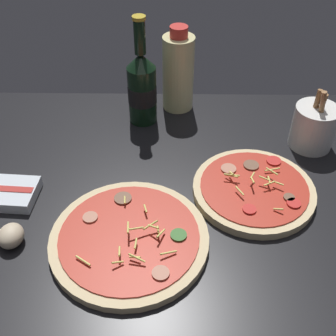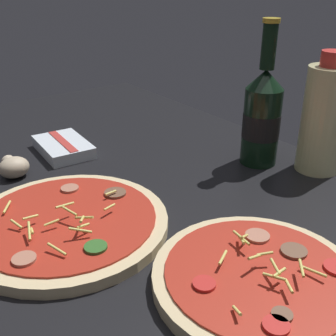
{
  "view_description": "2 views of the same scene",
  "coord_description": "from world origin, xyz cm",
  "px_view_note": "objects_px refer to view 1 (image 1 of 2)",
  "views": [
    {
      "loc": [
        -1.24,
        -58.72,
        64.79
      ],
      "look_at": [
        -2.18,
        8.32,
        6.53
      ],
      "focal_mm": 45.0,
      "sensor_mm": 36.0,
      "label": 1
    },
    {
      "loc": [
        41.72,
        -27.53,
        37.36
      ],
      "look_at": [
        -4.64,
        6.83,
        9.95
      ],
      "focal_mm": 45.0,
      "sensor_mm": 36.0,
      "label": 2
    }
  ],
  "objects_px": {
    "beer_bottle": "(142,87)",
    "utensil_crock": "(314,126)",
    "oil_bottle": "(177,72)",
    "dish_towel": "(3,193)",
    "pizza_near": "(129,238)",
    "pizza_far": "(254,190)",
    "mushroom_left": "(9,236)"
  },
  "relations": [
    {
      "from": "utensil_crock",
      "to": "beer_bottle",
      "type": "bearing_deg",
      "value": 166.02
    },
    {
      "from": "beer_bottle",
      "to": "utensil_crock",
      "type": "bearing_deg",
      "value": -13.98
    },
    {
      "from": "pizza_far",
      "to": "beer_bottle",
      "type": "distance_m",
      "value": 0.38
    },
    {
      "from": "pizza_near",
      "to": "mushroom_left",
      "type": "distance_m",
      "value": 0.22
    },
    {
      "from": "oil_bottle",
      "to": "utensil_crock",
      "type": "height_order",
      "value": "oil_bottle"
    },
    {
      "from": "oil_bottle",
      "to": "utensil_crock",
      "type": "relative_size",
      "value": 1.44
    },
    {
      "from": "pizza_far",
      "to": "dish_towel",
      "type": "height_order",
      "value": "pizza_far"
    },
    {
      "from": "pizza_far",
      "to": "mushroom_left",
      "type": "xyz_separation_m",
      "value": [
        -0.47,
        -0.14,
        0.01
      ]
    },
    {
      "from": "dish_towel",
      "to": "oil_bottle",
      "type": "bearing_deg",
      "value": 44.56
    },
    {
      "from": "pizza_near",
      "to": "dish_towel",
      "type": "bearing_deg",
      "value": 157.17
    },
    {
      "from": "pizza_near",
      "to": "mushroom_left",
      "type": "bearing_deg",
      "value": -178.73
    },
    {
      "from": "oil_bottle",
      "to": "mushroom_left",
      "type": "height_order",
      "value": "oil_bottle"
    },
    {
      "from": "pizza_far",
      "to": "mushroom_left",
      "type": "height_order",
      "value": "pizza_far"
    },
    {
      "from": "beer_bottle",
      "to": "mushroom_left",
      "type": "bearing_deg",
      "value": -118.61
    },
    {
      "from": "pizza_near",
      "to": "pizza_far",
      "type": "relative_size",
      "value": 1.16
    },
    {
      "from": "mushroom_left",
      "to": "dish_towel",
      "type": "height_order",
      "value": "mushroom_left"
    },
    {
      "from": "pizza_far",
      "to": "dish_towel",
      "type": "xyz_separation_m",
      "value": [
        -0.52,
        -0.02,
        0.0
      ]
    },
    {
      "from": "pizza_near",
      "to": "dish_towel",
      "type": "relative_size",
      "value": 2.04
    },
    {
      "from": "beer_bottle",
      "to": "utensil_crock",
      "type": "distance_m",
      "value": 0.42
    },
    {
      "from": "beer_bottle",
      "to": "dish_towel",
      "type": "xyz_separation_m",
      "value": [
        -0.28,
        -0.29,
        -0.08
      ]
    },
    {
      "from": "pizza_near",
      "to": "beer_bottle",
      "type": "distance_m",
      "value": 0.41
    },
    {
      "from": "oil_bottle",
      "to": "dish_towel",
      "type": "relative_size",
      "value": 1.52
    },
    {
      "from": "mushroom_left",
      "to": "pizza_far",
      "type": "bearing_deg",
      "value": 16.41
    },
    {
      "from": "beer_bottle",
      "to": "mushroom_left",
      "type": "distance_m",
      "value": 0.47
    },
    {
      "from": "utensil_crock",
      "to": "dish_towel",
      "type": "xyz_separation_m",
      "value": [
        -0.68,
        -0.19,
        -0.04
      ]
    },
    {
      "from": "pizza_far",
      "to": "pizza_near",
      "type": "bearing_deg",
      "value": -151.83
    },
    {
      "from": "dish_towel",
      "to": "pizza_near",
      "type": "bearing_deg",
      "value": -22.83
    },
    {
      "from": "pizza_near",
      "to": "pizza_far",
      "type": "xyz_separation_m",
      "value": [
        0.25,
        0.13,
        0.0
      ]
    },
    {
      "from": "oil_bottle",
      "to": "pizza_near",
      "type": "bearing_deg",
      "value": -100.58
    },
    {
      "from": "mushroom_left",
      "to": "utensil_crock",
      "type": "relative_size",
      "value": 0.38
    },
    {
      "from": "beer_bottle",
      "to": "dish_towel",
      "type": "relative_size",
      "value": 1.86
    },
    {
      "from": "beer_bottle",
      "to": "oil_bottle",
      "type": "height_order",
      "value": "beer_bottle"
    }
  ]
}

